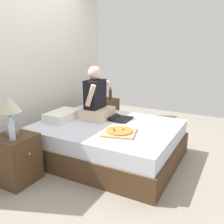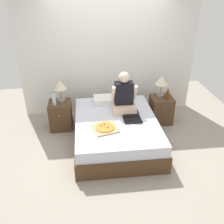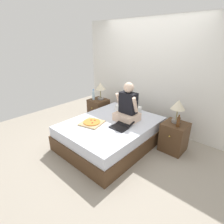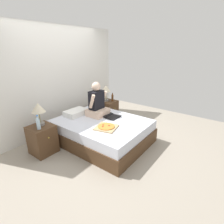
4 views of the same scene
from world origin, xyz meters
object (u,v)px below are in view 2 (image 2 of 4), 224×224
object	(u,v)px
beer_bottle	(168,95)
nightstand_left	(61,115)
lamp_on_left_nightstand	(60,86)
water_bottle	(54,100)
lamp_on_right_nightstand	(162,82)
laptop	(132,118)
bed	(116,131)
nightstand_right	(161,110)
person_seated	(124,97)
pizza_box	(105,128)

from	to	relation	value
beer_bottle	nightstand_left	bearing A→B (deg)	177.38
lamp_on_left_nightstand	beer_bottle	world-z (taller)	lamp_on_left_nightstand
water_bottle	beer_bottle	bearing A→B (deg)	-0.25
lamp_on_left_nightstand	lamp_on_right_nightstand	world-z (taller)	same
water_bottle	laptop	xyz separation A→B (m)	(1.42, -0.60, -0.16)
lamp_on_right_nightstand	lamp_on_left_nightstand	bearing A→B (deg)	180.00
bed	nightstand_left	distance (m)	1.24
nightstand_right	lamp_on_right_nightstand	bearing A→B (deg)	120.94
lamp_on_left_nightstand	nightstand_right	distance (m)	2.16
beer_bottle	person_seated	bearing A→B (deg)	-164.19
laptop	pizza_box	distance (m)	0.59
lamp_on_left_nightstand	bed	bearing A→B (deg)	-34.82
person_seated	beer_bottle	bearing A→B (deg)	15.81
lamp_on_left_nightstand	laptop	bearing A→B (deg)	-29.65
nightstand_left	water_bottle	size ratio (longest dim) A/B	2.09
bed	lamp_on_right_nightstand	distance (m)	1.41
nightstand_left	pizza_box	world-z (taller)	nightstand_left
lamp_on_right_nightstand	pizza_box	size ratio (longest dim) A/B	0.93
nightstand_right	pizza_box	bearing A→B (deg)	-143.12
nightstand_right	laptop	size ratio (longest dim) A/B	1.37
bed	nightstand_right	distance (m)	1.24
lamp_on_right_nightstand	pizza_box	xyz separation A→B (m)	(-1.26, -1.02, -0.38)
water_bottle	nightstand_right	xyz separation A→B (m)	(2.19, 0.09, -0.40)
water_bottle	lamp_on_right_nightstand	xyz separation A→B (m)	(2.16, 0.14, 0.22)
nightstand_left	person_seated	size ratio (longest dim) A/B	0.74
lamp_on_right_nightstand	person_seated	xyz separation A→B (m)	(-0.84, -0.42, -0.11)
bed	beer_bottle	world-z (taller)	beer_bottle
bed	laptop	bearing A→B (deg)	-6.99
laptop	water_bottle	bearing A→B (deg)	157.08
lamp_on_left_nightstand	lamp_on_right_nightstand	size ratio (longest dim) A/B	1.00
lamp_on_right_nightstand	laptop	xyz separation A→B (m)	(-0.74, -0.74, -0.38)
lamp_on_left_nightstand	laptop	world-z (taller)	lamp_on_left_nightstand
nightstand_right	pizza_box	size ratio (longest dim) A/B	1.19
lamp_on_left_nightstand	lamp_on_right_nightstand	distance (m)	2.04
nightstand_left	lamp_on_left_nightstand	bearing A→B (deg)	51.37
water_bottle	lamp_on_left_nightstand	bearing A→B (deg)	49.40
nightstand_left	laptop	world-z (taller)	laptop
water_bottle	beer_bottle	distance (m)	2.26
person_seated	lamp_on_right_nightstand	bearing A→B (deg)	26.33
beer_bottle	laptop	world-z (taller)	beer_bottle
bed	nightstand_right	size ratio (longest dim) A/B	3.39
nightstand_left	lamp_on_right_nightstand	distance (m)	2.17
person_seated	bed	bearing A→B (deg)	-122.28
laptop	lamp_on_left_nightstand	bearing A→B (deg)	150.35
nightstand_right	lamp_on_right_nightstand	size ratio (longest dim) A/B	1.28
water_bottle	person_seated	bearing A→B (deg)	-11.86
bed	laptop	distance (m)	0.40
lamp_on_left_nightstand	water_bottle	world-z (taller)	lamp_on_left_nightstand
water_bottle	pizza_box	world-z (taller)	water_bottle
lamp_on_left_nightstand	laptop	distance (m)	1.55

